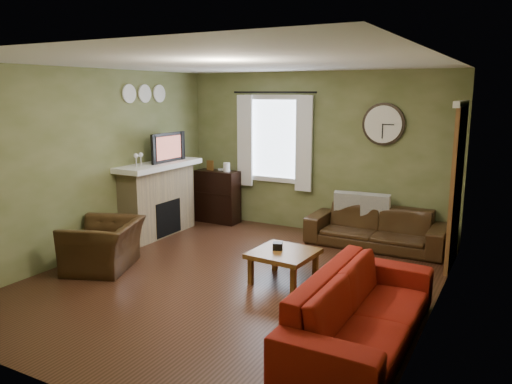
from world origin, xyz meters
The scene contains 31 objects.
floor centered at (0.00, 0.00, 0.00)m, with size 4.60×5.20×0.00m, color #361D12.
ceiling centered at (0.00, 0.00, 2.60)m, with size 4.60×5.20×0.00m, color white.
wall_left centered at (-2.30, 0.00, 1.30)m, with size 0.00×5.20×2.60m, color olive.
wall_right centered at (2.30, 0.00, 1.30)m, with size 0.00×5.20×2.60m, color olive.
wall_back centered at (0.00, 2.60, 1.30)m, with size 4.60×0.00×2.60m, color olive.
wall_front centered at (0.00, -2.60, 1.30)m, with size 4.60×0.00×2.60m, color olive.
fireplace centered at (-2.10, 1.15, 0.55)m, with size 0.40×1.40×1.10m, color tan.
firebox centered at (-1.91, 1.15, 0.30)m, with size 0.04×0.60×0.55m, color black.
mantel centered at (-2.07, 1.15, 1.14)m, with size 0.58×1.60×0.08m, color white.
tv centered at (-2.05, 1.30, 1.35)m, with size 0.60×0.08×0.35m, color black.
tv_screen centered at (-1.97, 1.30, 1.41)m, with size 0.02×0.62×0.36m, color #994C3F.
medallion_left centered at (-2.28, 0.80, 2.25)m, with size 0.28×0.28×0.03m, color white.
medallion_mid centered at (-2.28, 1.15, 2.25)m, with size 0.28×0.28×0.03m, color white.
medallion_right centered at (-2.28, 1.50, 2.25)m, with size 0.28×0.28×0.03m, color white.
window_pane centered at (-0.70, 2.58, 1.50)m, with size 1.00×0.02×1.30m, color silver, non-canonical shape.
curtain_rod centered at (-0.70, 2.48, 2.27)m, with size 0.03×0.03×1.50m, color black.
curtain_left centered at (-1.25, 2.48, 1.45)m, with size 0.28×0.04×1.55m, color white.
curtain_right centered at (-0.15, 2.48, 1.45)m, with size 0.28×0.04×1.55m, color white.
wall_clock centered at (1.10, 2.55, 1.80)m, with size 0.64×0.06×0.64m, color white, non-canonical shape.
door centered at (2.27, 1.85, 1.05)m, with size 0.05×0.90×2.10m, color brown.
bookshelf centered at (-1.70, 2.29, 0.46)m, with size 0.78×0.33×0.92m, color black, non-canonical shape.
book centered at (-1.72, 2.35, 0.96)m, with size 0.16×0.21×0.02m, color brown.
sofa_brown centered at (1.16, 2.19, 0.29)m, with size 2.02×0.79×0.59m, color #301E0F.
pillow_left centered at (0.65, 2.37, 0.55)m, with size 0.41×0.12×0.41m, color #A0A19C.
pillow_right centered at (1.09, 2.36, 0.55)m, with size 0.43×0.13×0.43m, color #A0A19C.
sofa_red centered at (1.84, -0.76, 0.33)m, with size 2.24×0.88×0.66m, color maroon.
armchair centered at (-1.71, -0.43, 0.31)m, with size 0.97×0.85×0.63m, color #301E0F.
coffee_table centered at (0.55, 0.27, 0.19)m, with size 0.72×0.72×0.39m, color brown, non-canonical shape.
tissue_box centered at (0.46, 0.29, 0.40)m, with size 0.11×0.11×0.09m, color black.
wine_glass_a centered at (-2.05, 0.63, 1.28)m, with size 0.07×0.07×0.20m, color white, non-canonical shape.
wine_glass_b centered at (-2.05, 0.74, 1.28)m, with size 0.07×0.07×0.20m, color white, non-canonical shape.
Camera 1 is at (3.01, -4.96, 2.28)m, focal length 35.00 mm.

